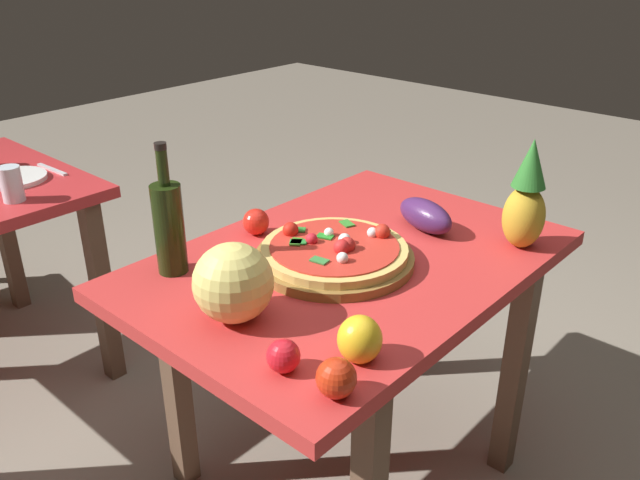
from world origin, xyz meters
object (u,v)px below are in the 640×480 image
at_px(eggplant, 425,215).
at_px(knife_utensil, 52,169).
at_px(pizza_board, 334,258).
at_px(bell_pepper, 360,339).
at_px(display_table, 349,290).
at_px(dinner_plate, 14,178).
at_px(pizza, 335,248).
at_px(pineapple_left, 526,200).
at_px(wine_bottle, 169,226).
at_px(tomato_by_bottle, 283,356).
at_px(tomato_beside_pepper, 256,222).
at_px(drinking_glass_water, 11,184).
at_px(melon, 233,283).
at_px(tomato_near_board, 336,378).

height_order(eggplant, knife_utensil, eggplant).
bearing_deg(pizza_board, bell_pepper, -132.30).
bearing_deg(display_table, dinner_plate, 104.68).
bearing_deg(pizza, eggplant, -10.09).
bearing_deg(pizza, pineapple_left, -37.34).
xyz_separation_m(wine_bottle, tomato_by_bottle, (-0.11, -0.50, -0.09)).
height_order(tomato_beside_pepper, drinking_glass_water, drinking_glass_water).
relative_size(tomato_by_bottle, tomato_beside_pepper, 0.90).
relative_size(pineapple_left, tomato_by_bottle, 4.49).
height_order(pizza_board, melon, melon).
bearing_deg(melon, tomato_near_board, -98.76).
bearing_deg(dinner_plate, tomato_beside_pepper, -74.68).
bearing_deg(pizza_board, drinking_glass_water, 108.91).
bearing_deg(bell_pepper, tomato_by_bottle, 146.81).
bearing_deg(wine_bottle, tomato_by_bottle, -102.12).
height_order(eggplant, drinking_glass_water, drinking_glass_water).
bearing_deg(tomato_by_bottle, eggplant, 12.71).
xyz_separation_m(display_table, eggplant, (0.28, -0.05, 0.15)).
height_order(pizza_board, drinking_glass_water, drinking_glass_water).
height_order(melon, tomato_by_bottle, melon).
bearing_deg(bell_pepper, eggplant, 22.38).
height_order(wine_bottle, tomato_beside_pepper, wine_bottle).
bearing_deg(melon, tomato_beside_pepper, 41.05).
distance_m(pizza, drinking_glass_water, 1.11).
xyz_separation_m(tomato_beside_pepper, knife_utensil, (-0.12, 0.96, -0.03)).
distance_m(pizza, tomato_by_bottle, 0.48).
height_order(wine_bottle, eggplant, wine_bottle).
bearing_deg(tomato_near_board, pizza, 40.95).
bearing_deg(tomato_by_bottle, display_table, 24.82).
relative_size(eggplant, tomato_by_bottle, 2.92).
bearing_deg(tomato_beside_pepper, display_table, -77.44).
distance_m(bell_pepper, tomato_near_board, 0.13).
bearing_deg(tomato_beside_pepper, wine_bottle, -178.56).
bearing_deg(tomato_by_bottle, drinking_glass_water, 87.45).
height_order(pineapple_left, knife_utensil, pineapple_left).
bearing_deg(melon, pineapple_left, -21.53).
height_order(pizza_board, tomato_near_board, tomato_near_board).
distance_m(eggplant, dinner_plate, 1.43).
distance_m(pineapple_left, knife_utensil, 1.65).
distance_m(pineapple_left, tomato_by_bottle, 0.84).
relative_size(wine_bottle, tomato_by_bottle, 4.96).
height_order(tomato_beside_pepper, knife_utensil, tomato_beside_pepper).
bearing_deg(tomato_near_board, knife_utensil, 80.37).
xyz_separation_m(wine_bottle, melon, (-0.04, -0.29, -0.04)).
bearing_deg(tomato_beside_pepper, eggplant, -44.63).
height_order(pineapple_left, bell_pepper, pineapple_left).
distance_m(tomato_beside_pepper, knife_utensil, 0.96).
height_order(tomato_beside_pepper, dinner_plate, tomato_beside_pepper).
xyz_separation_m(pineapple_left, dinner_plate, (-0.69, 1.55, -0.13)).
xyz_separation_m(pizza_board, tomato_by_bottle, (-0.42, -0.23, 0.02)).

